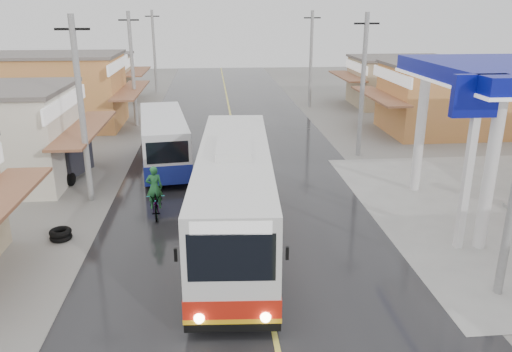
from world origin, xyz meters
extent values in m
plane|color=slate|center=(0.00, 0.00, 0.00)|extent=(120.00, 120.00, 0.00)
cube|color=black|center=(0.00, 15.00, 0.01)|extent=(12.00, 90.00, 0.02)
cube|color=#D8CC4C|center=(0.00, 15.00, 0.02)|extent=(0.15, 90.00, 0.01)
cylinder|color=white|center=(8.00, 9.00, 2.75)|extent=(0.44, 0.44, 5.50)
cylinder|color=white|center=(8.00, 3.00, 2.75)|extent=(0.44, 0.44, 5.50)
cube|color=white|center=(7.20, 3.00, 3.00)|extent=(0.25, 0.25, 6.00)
cube|color=#0A118A|center=(7.20, 3.00, 5.50)|extent=(1.80, 0.30, 1.40)
cube|color=silver|center=(-0.75, 4.31, 2.03)|extent=(3.20, 12.04, 2.93)
cube|color=black|center=(-0.75, 4.31, 0.47)|extent=(3.22, 12.06, 0.30)
cube|color=red|center=(-0.75, 4.31, 0.96)|extent=(3.25, 12.08, 0.55)
cube|color=yellow|center=(-0.75, 4.31, 0.64)|extent=(3.26, 12.09, 0.14)
cube|color=black|center=(-0.72, 4.80, 2.35)|extent=(3.09, 9.56, 0.99)
cube|color=black|center=(-1.11, -1.59, 2.45)|extent=(2.18, 0.25, 1.29)
cube|color=black|center=(-0.39, 10.20, 2.45)|extent=(2.18, 0.25, 1.09)
cube|color=white|center=(-1.11, -1.59, 3.24)|extent=(1.98, 0.24, 0.35)
cube|color=silver|center=(-0.75, 4.31, 3.64)|extent=(1.37, 3.04, 0.30)
cylinder|color=black|center=(-2.09, 0.21, 0.57)|extent=(0.41, 1.11, 1.09)
cylinder|color=black|center=(0.08, 0.08, 0.57)|extent=(0.41, 1.11, 1.09)
cylinder|color=black|center=(-1.61, 8.14, 0.57)|extent=(0.41, 1.11, 1.09)
cylinder|color=black|center=(0.57, 8.00, 0.57)|extent=(0.41, 1.11, 1.09)
sphere|color=#FFF2CC|center=(-1.96, -1.60, 0.76)|extent=(0.29, 0.29, 0.28)
sphere|color=#FFF2CC|center=(-0.28, -1.71, 0.76)|extent=(0.29, 0.29, 0.28)
cube|color=black|center=(-2.49, -1.25, 2.40)|extent=(0.08, 0.08, 0.35)
cube|color=black|center=(0.29, -1.42, 2.40)|extent=(0.08, 0.08, 0.35)
cube|color=silver|center=(-4.10, 13.75, 1.64)|extent=(3.28, 8.52, 2.31)
cube|color=navy|center=(-4.10, 13.75, 0.85)|extent=(3.32, 8.57, 0.92)
cube|color=black|center=(-4.10, 13.75, 1.96)|extent=(3.14, 7.16, 0.83)
cube|color=black|center=(-3.56, 9.68, 1.96)|extent=(1.91, 0.37, 1.02)
cylinder|color=black|center=(-4.69, 10.69, 0.48)|extent=(0.39, 0.95, 0.92)
cylinder|color=black|center=(-2.73, 10.95, 0.48)|extent=(0.39, 0.95, 0.92)
cylinder|color=black|center=(-5.46, 16.54, 0.48)|extent=(0.39, 0.95, 0.92)
cylinder|color=black|center=(-3.50, 16.80, 0.48)|extent=(0.39, 0.95, 0.92)
imported|color=black|center=(-3.89, 7.00, 0.54)|extent=(0.92, 2.12, 1.08)
imported|color=#287A3E|center=(-3.89, 6.76, 1.32)|extent=(0.70, 0.49, 1.80)
cube|color=#26262D|center=(-8.69, 12.18, 1.02)|extent=(2.01, 2.49, 1.40)
cube|color=brown|center=(-8.69, 12.18, 1.78)|extent=(2.08, 2.56, 0.11)
cylinder|color=black|center=(-9.65, 11.70, 0.32)|extent=(0.39, 0.68, 0.65)
cylinder|color=black|center=(-9.17, 13.14, 0.32)|extent=(0.39, 0.68, 0.65)
cylinder|color=black|center=(-8.39, 11.05, 0.32)|extent=(0.33, 0.65, 0.65)
torus|color=black|center=(-7.23, 4.98, 0.10)|extent=(0.82, 0.82, 0.21)
torus|color=black|center=(-7.23, 4.98, 0.31)|extent=(0.82, 0.82, 0.21)
camera|label=1|loc=(-1.49, -12.49, 8.24)|focal=35.00mm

